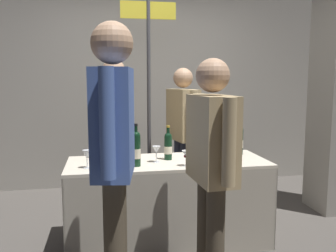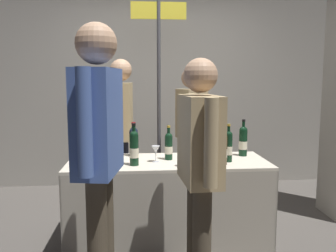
{
  "view_description": "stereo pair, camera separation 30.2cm",
  "coord_description": "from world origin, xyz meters",
  "px_view_note": "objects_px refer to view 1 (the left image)",
  "views": [
    {
      "loc": [
        -0.54,
        -2.95,
        1.42
      ],
      "look_at": [
        0.0,
        0.0,
        1.03
      ],
      "focal_mm": 38.22,
      "sensor_mm": 36.0,
      "label": 1
    },
    {
      "loc": [
        -0.24,
        -2.99,
        1.42
      ],
      "look_at": [
        0.0,
        0.0,
        1.03
      ],
      "focal_mm": 38.22,
      "sensor_mm": 36.0,
      "label": 2
    }
  ],
  "objects_px": {
    "vendor_presenter": "(183,125)",
    "flower_vase": "(100,146)",
    "display_bottle_0": "(209,138)",
    "wine_glass_near_taster": "(186,155)",
    "featured_wine_bottle": "(131,142)",
    "tasting_table": "(168,186)",
    "taster_foreground_right": "(212,157)",
    "booth_signpost": "(149,75)",
    "wine_glass_mid": "(156,150)",
    "wine_glass_near_vendor": "(87,155)"
  },
  "relations": [
    {
      "from": "wine_glass_near_vendor",
      "to": "flower_vase",
      "type": "xyz_separation_m",
      "value": [
        0.1,
        0.33,
        0.01
      ]
    },
    {
      "from": "booth_signpost",
      "to": "wine_glass_near_taster",
      "type": "bearing_deg",
      "value": -84.94
    },
    {
      "from": "wine_glass_near_vendor",
      "to": "wine_glass_mid",
      "type": "height_order",
      "value": "wine_glass_near_vendor"
    },
    {
      "from": "featured_wine_bottle",
      "to": "wine_glass_near_vendor",
      "type": "xyz_separation_m",
      "value": [
        -0.38,
        -0.36,
        -0.03
      ]
    },
    {
      "from": "flower_vase",
      "to": "vendor_presenter",
      "type": "relative_size",
      "value": 0.23
    },
    {
      "from": "featured_wine_bottle",
      "to": "wine_glass_mid",
      "type": "bearing_deg",
      "value": -53.43
    },
    {
      "from": "booth_signpost",
      "to": "vendor_presenter",
      "type": "bearing_deg",
      "value": -47.31
    },
    {
      "from": "vendor_presenter",
      "to": "flower_vase",
      "type": "bearing_deg",
      "value": -66.0
    },
    {
      "from": "wine_glass_mid",
      "to": "vendor_presenter",
      "type": "bearing_deg",
      "value": 63.66
    },
    {
      "from": "wine_glass_near_taster",
      "to": "flower_vase",
      "type": "bearing_deg",
      "value": 149.48
    },
    {
      "from": "display_bottle_0",
      "to": "vendor_presenter",
      "type": "bearing_deg",
      "value": 100.11
    },
    {
      "from": "wine_glass_near_taster",
      "to": "vendor_presenter",
      "type": "distance_m",
      "value": 1.05
    },
    {
      "from": "taster_foreground_right",
      "to": "featured_wine_bottle",
      "type": "bearing_deg",
      "value": 19.04
    },
    {
      "from": "tasting_table",
      "to": "wine_glass_near_vendor",
      "type": "bearing_deg",
      "value": -168.16
    },
    {
      "from": "featured_wine_bottle",
      "to": "wine_glass_near_taster",
      "type": "height_order",
      "value": "featured_wine_bottle"
    },
    {
      "from": "wine_glass_mid",
      "to": "display_bottle_0",
      "type": "bearing_deg",
      "value": 22.78
    },
    {
      "from": "featured_wine_bottle",
      "to": "wine_glass_near_taster",
      "type": "distance_m",
      "value": 0.59
    },
    {
      "from": "featured_wine_bottle",
      "to": "wine_glass_near_vendor",
      "type": "bearing_deg",
      "value": -136.7
    },
    {
      "from": "display_bottle_0",
      "to": "wine_glass_near_vendor",
      "type": "xyz_separation_m",
      "value": [
        -1.1,
        -0.32,
        -0.05
      ]
    },
    {
      "from": "display_bottle_0",
      "to": "flower_vase",
      "type": "relative_size",
      "value": 1.02
    },
    {
      "from": "tasting_table",
      "to": "vendor_presenter",
      "type": "relative_size",
      "value": 1.1
    },
    {
      "from": "featured_wine_bottle",
      "to": "wine_glass_mid",
      "type": "xyz_separation_m",
      "value": [
        0.19,
        -0.25,
        -0.03
      ]
    },
    {
      "from": "display_bottle_0",
      "to": "booth_signpost",
      "type": "xyz_separation_m",
      "value": [
        -0.44,
        0.98,
        0.58
      ]
    },
    {
      "from": "taster_foreground_right",
      "to": "booth_signpost",
      "type": "xyz_separation_m",
      "value": [
        -0.15,
        1.96,
        0.54
      ]
    },
    {
      "from": "tasting_table",
      "to": "taster_foreground_right",
      "type": "xyz_separation_m",
      "value": [
        0.13,
        -0.8,
        0.43
      ]
    },
    {
      "from": "tasting_table",
      "to": "vendor_presenter",
      "type": "xyz_separation_m",
      "value": [
        0.31,
        0.81,
        0.42
      ]
    },
    {
      "from": "wine_glass_near_taster",
      "to": "flower_vase",
      "type": "relative_size",
      "value": 0.36
    },
    {
      "from": "display_bottle_0",
      "to": "taster_foreground_right",
      "type": "relative_size",
      "value": 0.23
    },
    {
      "from": "featured_wine_bottle",
      "to": "wine_glass_near_vendor",
      "type": "relative_size",
      "value": 2.13
    },
    {
      "from": "wine_glass_near_vendor",
      "to": "flower_vase",
      "type": "height_order",
      "value": "flower_vase"
    },
    {
      "from": "wine_glass_near_vendor",
      "to": "tasting_table",
      "type": "bearing_deg",
      "value": 11.84
    },
    {
      "from": "taster_foreground_right",
      "to": "display_bottle_0",
      "type": "bearing_deg",
      "value": -20.11
    },
    {
      "from": "wine_glass_near_taster",
      "to": "flower_vase",
      "type": "xyz_separation_m",
      "value": [
        -0.68,
        0.4,
        0.02
      ]
    },
    {
      "from": "wine_glass_mid",
      "to": "booth_signpost",
      "type": "relative_size",
      "value": 0.06
    },
    {
      "from": "featured_wine_bottle",
      "to": "booth_signpost",
      "type": "relative_size",
      "value": 0.13
    },
    {
      "from": "wine_glass_near_vendor",
      "to": "flower_vase",
      "type": "bearing_deg",
      "value": 73.59
    },
    {
      "from": "featured_wine_bottle",
      "to": "display_bottle_0",
      "type": "xyz_separation_m",
      "value": [
        0.72,
        -0.03,
        0.02
      ]
    },
    {
      "from": "display_bottle_0",
      "to": "booth_signpost",
      "type": "height_order",
      "value": "booth_signpost"
    },
    {
      "from": "wine_glass_near_vendor",
      "to": "display_bottle_0",
      "type": "bearing_deg",
      "value": 16.52
    },
    {
      "from": "wine_glass_near_vendor",
      "to": "vendor_presenter",
      "type": "xyz_separation_m",
      "value": [
        0.98,
        0.95,
        0.09
      ]
    },
    {
      "from": "display_bottle_0",
      "to": "taster_foreground_right",
      "type": "height_order",
      "value": "taster_foreground_right"
    },
    {
      "from": "wine_glass_mid",
      "to": "taster_foreground_right",
      "type": "height_order",
      "value": "taster_foreground_right"
    },
    {
      "from": "tasting_table",
      "to": "wine_glass_near_vendor",
      "type": "height_order",
      "value": "wine_glass_near_vendor"
    },
    {
      "from": "featured_wine_bottle",
      "to": "taster_foreground_right",
      "type": "distance_m",
      "value": 1.11
    },
    {
      "from": "wine_glass_mid",
      "to": "flower_vase",
      "type": "distance_m",
      "value": 0.52
    },
    {
      "from": "tasting_table",
      "to": "wine_glass_near_taster",
      "type": "bearing_deg",
      "value": -62.71
    },
    {
      "from": "wine_glass_mid",
      "to": "featured_wine_bottle",
      "type": "bearing_deg",
      "value": 126.57
    },
    {
      "from": "display_bottle_0",
      "to": "wine_glass_near_taster",
      "type": "relative_size",
      "value": 2.8
    },
    {
      "from": "flower_vase",
      "to": "booth_signpost",
      "type": "distance_m",
      "value": 1.28
    },
    {
      "from": "featured_wine_bottle",
      "to": "tasting_table",
      "type": "bearing_deg",
      "value": -36.06
    }
  ]
}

